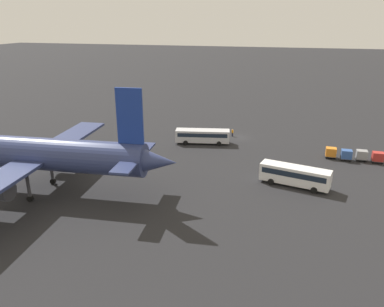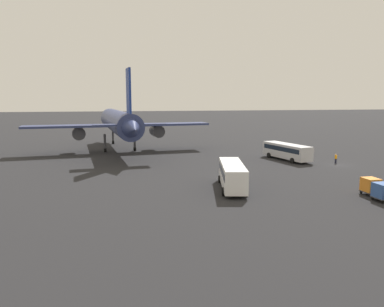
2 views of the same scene
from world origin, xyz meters
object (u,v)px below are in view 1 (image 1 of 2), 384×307
Objects in this scene: cargo_cart_red at (378,157)px; cargo_cart_orange at (331,152)px; airplane at (29,154)px; worker_person at (232,133)px; shuttle_bus_far at (295,174)px; cargo_cart_grey at (362,155)px; cargo_cart_blue at (346,154)px; shuttle_bus_near at (203,135)px.

cargo_cart_red is 1.00× the size of cargo_cart_orange.
worker_person is (-24.87, -37.15, -5.41)m from airplane.
shuttle_bus_far is (-38.98, -13.02, -4.34)m from airplane.
airplane is 22.42× the size of cargo_cart_orange.
cargo_cart_orange is at bearing -0.51° from cargo_cart_grey.
cargo_cart_red is (-14.81, -14.71, -0.75)m from shuttle_bus_far.
cargo_cart_blue is at bearing 167.96° from cargo_cart_orange.
shuttle_bus_far reaches higher than cargo_cart_red.
shuttle_bus_far is at bearing 127.60° from shuttle_bus_near.
cargo_cart_red is 1.00× the size of cargo_cart_blue.
shuttle_bus_far is 19.30m from cargo_cart_grey.
cargo_cart_grey is at bearing 165.11° from shuttle_bus_near.
cargo_cart_grey is at bearing -168.94° from cargo_cart_blue.
shuttle_bus_near reaches higher than worker_person.
cargo_cart_grey and cargo_cart_orange have the same top height.
shuttle_bus_far is at bearing 66.47° from cargo_cart_orange.
worker_person is 25.34m from cargo_cart_blue.
cargo_cart_grey is 1.00× the size of cargo_cart_orange.
shuttle_bus_near reaches higher than cargo_cart_orange.
airplane is 22.42× the size of cargo_cart_blue.
cargo_cart_red is (-53.79, -27.73, -5.09)m from airplane.
cargo_cart_red and cargo_cart_grey have the same top height.
shuttle_bus_far is 27.98m from worker_person.
shuttle_bus_far reaches higher than cargo_cart_blue.
cargo_cart_red is (-28.93, 9.43, 0.32)m from worker_person.
shuttle_bus_far is 20.89m from cargo_cart_red.
cargo_cart_orange reaches higher than worker_person.
cargo_cart_red is 8.25m from cargo_cart_orange.
cargo_cart_blue is at bearing 163.66° from shuttle_bus_near.
airplane is 45.03m from worker_person.
airplane is at bearing 31.61° from shuttle_bus_far.
cargo_cart_red and cargo_cart_blue have the same top height.
shuttle_bus_near is at bearing -28.46° from shuttle_bus_far.
cargo_cart_blue is (-9.32, -14.51, -0.75)m from shuttle_bus_far.
cargo_cart_orange is (-20.69, 9.04, 0.32)m from worker_person.
cargo_cart_red is at bearing 172.94° from cargo_cart_grey.
airplane is 22.42× the size of cargo_cart_red.
shuttle_bus_far is 5.49× the size of cargo_cart_red.
shuttle_bus_near is 5.73× the size of cargo_cart_blue.
airplane is at bearing 46.46° from shuttle_bus_near.
shuttle_bus_far is at bearing 57.29° from cargo_cart_blue.
cargo_cart_blue is (-23.44, 9.62, 0.32)m from worker_person.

